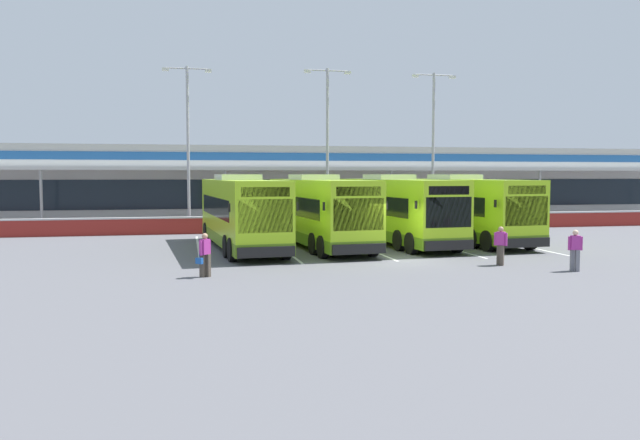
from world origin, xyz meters
name	(u,v)px	position (x,y,z in m)	size (l,w,h in m)	color
ground_plane	(394,260)	(0.00, 0.00, 0.00)	(200.00, 200.00, 0.00)	#56565B
terminal_building	(294,184)	(0.00, 26.91, 3.01)	(70.00, 13.00, 6.00)	silver
red_barrier_wall	(325,223)	(0.00, 14.50, 0.56)	(60.00, 0.40, 1.10)	maroon
coach_bus_leftmost	(241,214)	(-6.28, 5.59, 1.79)	(3.77, 12.32, 3.78)	#9ED11E
coach_bus_left_centre	(319,213)	(-2.22, 5.83, 1.79)	(3.77, 12.32, 3.78)	#9ED11E
coach_bus_centre	(395,211)	(2.20, 6.42, 1.79)	(3.77, 12.32, 3.78)	#9ED11E
coach_bus_right_centre	(462,210)	(6.25, 6.70, 1.79)	(3.77, 12.32, 3.78)	#9ED11E
bay_stripe_far_west	(199,249)	(-8.40, 6.00, 0.00)	(0.14, 13.00, 0.01)	silver
bay_stripe_west	(281,247)	(-4.20, 6.00, 0.00)	(0.14, 13.00, 0.01)	silver
bay_stripe_mid_west	(358,245)	(0.00, 6.00, 0.00)	(0.14, 13.00, 0.01)	silver
bay_stripe_centre	(432,243)	(4.20, 6.00, 0.00)	(0.14, 13.00, 0.01)	silver
bay_stripe_mid_east	(503,242)	(8.40, 6.00, 0.00)	(0.14, 13.00, 0.01)	silver
pedestrian_with_handbag	(205,254)	(-8.35, -3.06, 0.86)	(0.57, 0.57, 1.62)	#4C4238
pedestrian_in_dark_coat	(501,244)	(3.77, -2.51, 0.87)	(0.46, 0.43, 1.62)	#4C4238
pedestrian_child	(575,249)	(5.83, -4.59, 0.87)	(0.53, 0.38, 1.62)	slate
lamp_post_west	(188,137)	(-8.82, 17.31, 6.29)	(3.24, 0.28, 11.00)	#9E9EA3
lamp_post_centre	(327,138)	(0.56, 16.18, 6.29)	(3.24, 0.28, 11.00)	#9E9EA3
lamp_post_east	(433,139)	(8.42, 16.52, 6.29)	(3.24, 0.28, 11.00)	#9E9EA3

